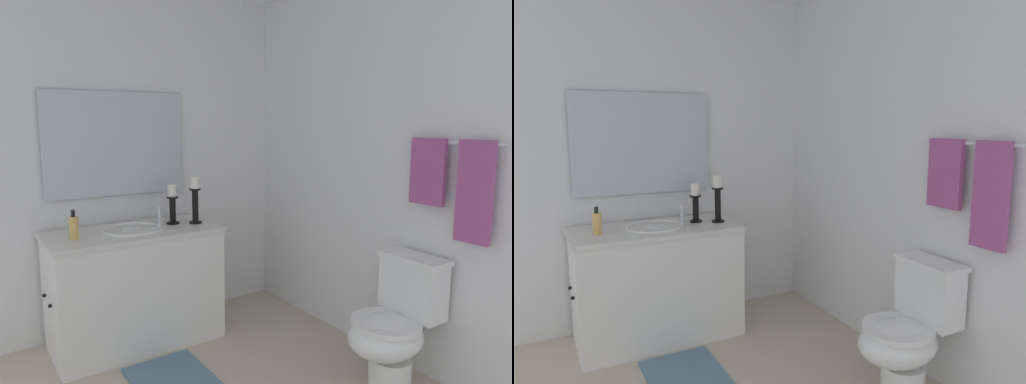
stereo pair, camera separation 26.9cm
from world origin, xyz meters
TOP-DOWN VIEW (x-y plane):
  - wall_back at (0.00, 1.38)m, footprint 2.90×0.04m
  - wall_left at (-1.45, 0.00)m, footprint 0.04×2.76m
  - vanity_cabinet at (-1.12, 0.07)m, footprint 0.58×1.13m
  - sink_basin at (-1.12, 0.07)m, footprint 0.40×0.40m
  - mirror at (-1.40, 0.07)m, footprint 0.02×0.98m
  - candle_holder_tall at (-1.08, 0.52)m, footprint 0.09×0.09m
  - candle_holder_short at (-1.15, 0.37)m, footprint 0.09×0.09m
  - soap_bottle at (-1.09, -0.31)m, footprint 0.06×0.06m
  - toilet at (0.23, 1.10)m, footprint 0.39×0.54m
  - towel_bar at (0.38, 1.32)m, footprint 0.56×0.02m
  - towel_near_vanity at (0.24, 1.30)m, footprint 0.21×0.03m
  - towel_center at (0.52, 1.30)m, footprint 0.19×0.03m
  - bath_mat at (-0.50, 0.07)m, footprint 0.60×0.44m

SIDE VIEW (x-z plane):
  - bath_mat at x=-0.50m, z-range 0.00..0.02m
  - toilet at x=0.23m, z-range -0.01..0.74m
  - vanity_cabinet at x=-1.12m, z-range 0.00..0.79m
  - sink_basin at x=-1.12m, z-range 0.63..0.87m
  - soap_bottle at x=-1.09m, z-range 0.77..0.95m
  - candle_holder_short at x=-1.15m, z-range 0.80..1.08m
  - candle_holder_tall at x=-1.08m, z-range 0.80..1.14m
  - towel_center at x=0.52m, z-range 0.88..1.42m
  - wall_back at x=0.00m, z-range 0.00..2.45m
  - wall_left at x=-1.45m, z-range 0.00..2.45m
  - towel_near_vanity at x=0.24m, z-range 1.05..1.42m
  - mirror at x=-1.40m, z-range 0.99..1.71m
  - towel_bar at x=0.38m, z-range 1.39..1.41m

